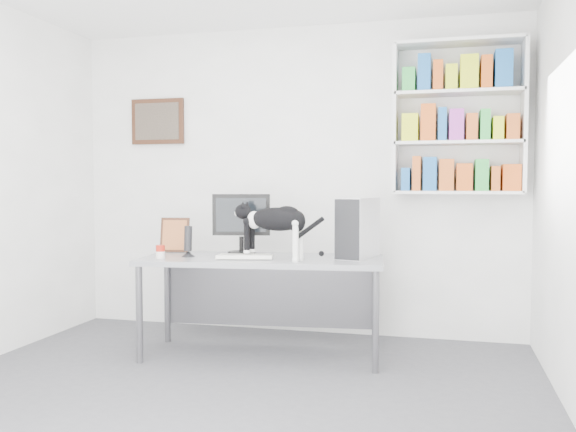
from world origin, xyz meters
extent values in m
cube|color=#505054|center=(0.00, 0.00, 0.01)|extent=(4.00, 4.00, 0.01)
cube|color=silver|center=(0.00, 2.00, 1.35)|extent=(4.00, 0.01, 2.70)
cube|color=silver|center=(1.40, 1.85, 1.85)|extent=(1.03, 0.28, 1.24)
cube|color=#472717|center=(-1.30, 1.97, 1.90)|extent=(0.52, 0.04, 0.42)
cube|color=gray|center=(-0.04, 1.15, 0.38)|extent=(1.89, 0.90, 0.76)
cube|color=black|center=(-0.26, 1.33, 1.00)|extent=(0.49, 0.31, 0.49)
cube|color=white|center=(-0.14, 1.03, 0.78)|extent=(0.44, 0.25, 0.03)
cube|color=silver|center=(0.67, 1.33, 0.99)|extent=(0.29, 0.49, 0.45)
cylinder|color=black|center=(-0.60, 1.05, 0.88)|extent=(0.12, 0.12, 0.25)
cube|color=#472717|center=(-0.84, 1.32, 0.91)|extent=(0.25, 0.13, 0.29)
cylinder|color=#AE1C0E|center=(-0.77, 0.91, 0.81)|extent=(0.08, 0.08, 0.10)
camera|label=1|loc=(1.29, -3.27, 1.32)|focal=38.00mm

